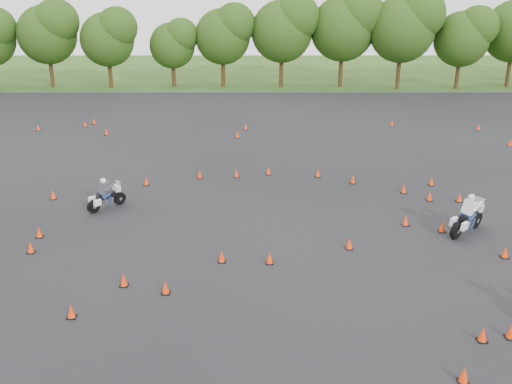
# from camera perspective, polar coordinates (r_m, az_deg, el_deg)

# --- Properties ---
(ground) EXTENTS (140.00, 140.00, 0.00)m
(ground) POSITION_cam_1_polar(r_m,az_deg,el_deg) (23.08, 0.01, -6.19)
(ground) COLOR #2D5119
(ground) RESTS_ON ground
(asphalt_pad) EXTENTS (62.00, 62.00, 0.00)m
(asphalt_pad) POSITION_cam_1_polar(r_m,az_deg,el_deg) (28.59, -0.00, -0.89)
(asphalt_pad) COLOR black
(asphalt_pad) RESTS_ON ground
(treeline) EXTENTS (87.04, 32.29, 10.90)m
(treeline) POSITION_cam_1_polar(r_m,az_deg,el_deg) (56.45, 3.40, 14.34)
(treeline) COLOR #254012
(treeline) RESTS_ON ground
(traffic_cones) EXTENTS (36.30, 33.17, 0.45)m
(traffic_cones) POSITION_cam_1_polar(r_m,az_deg,el_deg) (27.70, 0.97, -1.09)
(traffic_cones) COLOR #F1350A
(traffic_cones) RESTS_ON asphalt_pad
(rider_grey) EXTENTS (1.89, 2.01, 1.63)m
(rider_grey) POSITION_cam_1_polar(r_m,az_deg,el_deg) (28.28, -14.82, -0.05)
(rider_grey) COLOR #3A3E41
(rider_grey) RESTS_ON ground
(rider_white) EXTENTS (2.31, 2.23, 1.90)m
(rider_white) POSITION_cam_1_polar(r_m,az_deg,el_deg) (26.21, 20.36, -1.94)
(rider_white) COLOR silver
(rider_white) RESTS_ON ground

